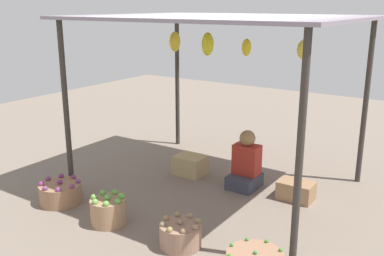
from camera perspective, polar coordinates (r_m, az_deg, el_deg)
ground_plane at (r=6.03m, az=3.38°, el=-7.36°), size 14.00×14.00×0.00m
market_stall_structure at (r=5.58m, az=3.75°, el=12.71°), size 3.35×2.69×2.22m
vendor_person at (r=5.91m, az=6.95°, el=-4.84°), size 0.36×0.44×0.78m
basket_purple_onions at (r=5.71m, az=-16.58°, el=-8.01°), size 0.51×0.51×0.30m
basket_green_apples at (r=5.06m, az=-10.76°, el=-10.43°), size 0.39×0.39×0.35m
basket_potatoes at (r=4.57m, az=-1.51°, el=-13.56°), size 0.43×0.43×0.30m
wooden_crate_near_vendor at (r=5.71m, az=13.26°, el=-7.86°), size 0.43×0.30×0.23m
wooden_crate_stacked_rear at (r=6.35m, az=-0.22°, el=-4.79°), size 0.43×0.35×0.27m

